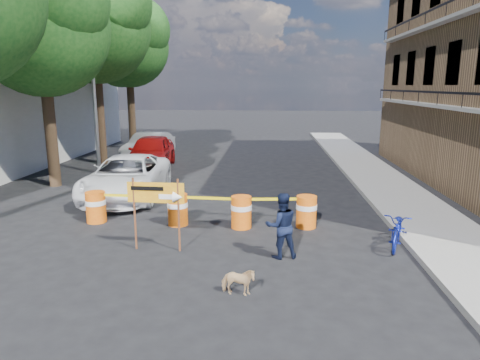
# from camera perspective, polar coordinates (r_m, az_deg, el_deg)

# --- Properties ---
(ground) EXTENTS (120.00, 120.00, 0.00)m
(ground) POSITION_cam_1_polar(r_m,az_deg,el_deg) (9.92, -5.84, -10.65)
(ground) COLOR black
(ground) RESTS_ON ground
(sidewalk_east) EXTENTS (2.40, 40.00, 0.15)m
(sidewalk_east) POSITION_cam_1_polar(r_m,az_deg,el_deg) (16.13, 20.29, -1.97)
(sidewalk_east) COLOR gray
(sidewalk_east) RESTS_ON ground
(tree_mid_a) EXTENTS (5.25, 5.00, 8.68)m
(tree_mid_a) POSITION_cam_1_polar(r_m,az_deg,el_deg) (18.15, -24.86, 18.09)
(tree_mid_a) COLOR #332316
(tree_mid_a) RESTS_ON ground
(tree_mid_b) EXTENTS (5.67, 5.40, 9.62)m
(tree_mid_b) POSITION_cam_1_polar(r_m,az_deg,el_deg) (22.75, -18.75, 19.00)
(tree_mid_b) COLOR #332316
(tree_mid_b) RESTS_ON ground
(tree_far) EXTENTS (5.04, 4.80, 8.84)m
(tree_far) POSITION_cam_1_polar(r_m,az_deg,el_deg) (27.39, -14.58, 16.98)
(tree_far) COLOR #332316
(tree_far) RESTS_ON ground
(streetlamp) EXTENTS (1.25, 0.18, 8.00)m
(streetlamp) POSITION_cam_1_polar(r_m,az_deg,el_deg) (19.96, -18.88, 13.24)
(streetlamp) COLOR gray
(streetlamp) RESTS_ON ground
(barrel_far_left) EXTENTS (0.58, 0.58, 0.90)m
(barrel_far_left) POSITION_cam_1_polar(r_m,az_deg,el_deg) (13.06, -18.67, -3.35)
(barrel_far_left) COLOR #EB530D
(barrel_far_left) RESTS_ON ground
(barrel_mid_left) EXTENTS (0.58, 0.58, 0.90)m
(barrel_mid_left) POSITION_cam_1_polar(r_m,az_deg,el_deg) (12.26, -8.31, -3.83)
(barrel_mid_left) COLOR #EB530D
(barrel_mid_left) RESTS_ON ground
(barrel_mid_right) EXTENTS (0.58, 0.58, 0.90)m
(barrel_mid_right) POSITION_cam_1_polar(r_m,az_deg,el_deg) (11.88, 0.17, -4.21)
(barrel_mid_right) COLOR #EB530D
(barrel_mid_right) RESTS_ON ground
(barrel_far_right) EXTENTS (0.58, 0.58, 0.90)m
(barrel_far_right) POSITION_cam_1_polar(r_m,az_deg,el_deg) (12.06, 8.84, -4.11)
(barrel_far_right) COLOR #EB530D
(barrel_far_right) RESTS_ON ground
(detour_sign) EXTENTS (1.38, 0.27, 1.77)m
(detour_sign) POSITION_cam_1_polar(r_m,az_deg,el_deg) (10.21, -10.25, -2.44)
(detour_sign) COLOR #592D19
(detour_sign) RESTS_ON ground
(pedestrian) EXTENTS (0.86, 0.74, 1.53)m
(pedestrian) POSITION_cam_1_polar(r_m,az_deg,el_deg) (9.83, 5.54, -6.07)
(pedestrian) COLOR black
(pedestrian) RESTS_ON ground
(bicycle) EXTENTS (0.89, 1.07, 1.74)m
(bicycle) POSITION_cam_1_polar(r_m,az_deg,el_deg) (11.10, 20.50, -4.10)
(bicycle) COLOR navy
(bicycle) RESTS_ON ground
(dog) EXTENTS (0.68, 0.37, 0.56)m
(dog) POSITION_cam_1_polar(r_m,az_deg,el_deg) (8.26, -0.26, -13.40)
(dog) COLOR #DCB37E
(dog) RESTS_ON ground
(suv_white) EXTENTS (2.69, 5.34, 1.45)m
(suv_white) POSITION_cam_1_polar(r_m,az_deg,el_deg) (15.65, -14.88, 0.40)
(suv_white) COLOR white
(suv_white) RESTS_ON ground
(sedan_red) EXTENTS (2.25, 4.79, 1.58)m
(sedan_red) POSITION_cam_1_polar(r_m,az_deg,el_deg) (20.89, -11.77, 3.70)
(sedan_red) COLOR #A80E0E
(sedan_red) RESTS_ON ground
(sedan_silver) EXTENTS (2.02, 4.46, 1.42)m
(sedan_silver) POSITION_cam_1_polar(r_m,az_deg,el_deg) (23.52, -12.05, 4.45)
(sedan_silver) COLOR #B4B7BC
(sedan_silver) RESTS_ON ground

